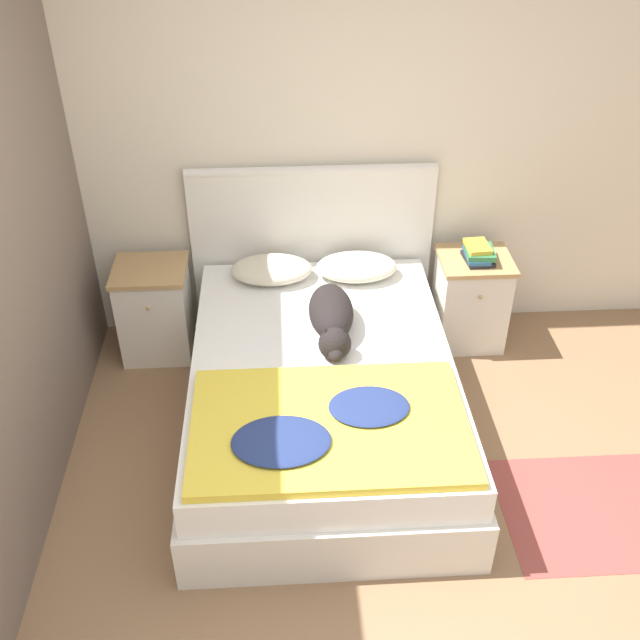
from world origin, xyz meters
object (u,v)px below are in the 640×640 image
Objects in this scene: nightstand_right at (470,300)px; pillow_right at (357,267)px; bed at (322,395)px; dog at (332,317)px; nightstand_left at (155,310)px; pillow_left at (271,269)px; book_stack at (478,253)px.

nightstand_right is 1.24× the size of pillow_right.
bed is 2.85× the size of dog.
bed is 3.27× the size of nightstand_left.
pillow_left is at bearing 180.00° from pillow_right.
pillow_left is 1.27m from book_stack.
pillow_left is (-0.26, 0.80, 0.33)m from bed.
pillow_right is (0.52, 0.00, 0.00)m from pillow_left.
nightstand_right is at bearing 0.00° from nightstand_left.
nightstand_right is 0.79m from pillow_right.
nightstand_right is at bearing -0.08° from pillow_right.
nightstand_left is 2.03m from book_stack.
bed is 0.91m from pillow_left.
nightstand_right is 0.36m from book_stack.
dog is at bearing 73.95° from bed.
nightstand_left is 1.25m from dog.
nightstand_right is at bearing 31.36° from dog.
pillow_left is at bearing 179.95° from nightstand_right.
dog is (0.07, 0.23, 0.36)m from bed.
dog reaches higher than pillow_left.
book_stack reaches higher than nightstand_left.
bed is 8.75× the size of book_stack.
nightstand_left is at bearing 180.00° from nightstand_right.
pillow_left is at bearing 178.74° from book_stack.
pillow_right is 0.75m from book_stack.
bed is at bearing -38.70° from nightstand_left.
pillow_right is (1.26, 0.00, 0.27)m from nightstand_left.
pillow_left reaches higher than nightstand_left.
nightstand_left is at bearing 179.24° from book_stack.
pillow_left is at bearing 108.04° from bed.
dog is at bearing -148.64° from nightstand_right.
book_stack is at bearing -88.05° from nightstand_right.
book_stack is at bearing -0.76° from nightstand_left.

